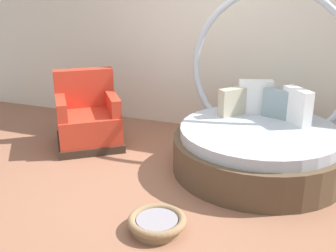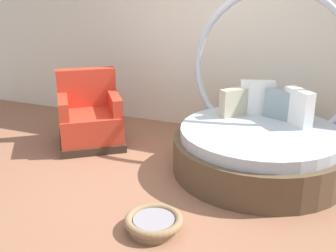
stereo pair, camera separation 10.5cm
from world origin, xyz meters
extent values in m
cube|color=#936047|center=(0.00, 0.00, -0.01)|extent=(8.00, 8.00, 0.02)
cube|color=silver|center=(0.00, 2.02, 1.37)|extent=(8.00, 0.12, 2.74)
cylinder|color=brown|center=(0.82, 0.79, 0.20)|extent=(1.90, 1.90, 0.39)
cylinder|color=#B2BCC6|center=(0.82, 0.79, 0.45)|extent=(1.75, 1.75, 0.12)
torus|color=#B2BCC6|center=(0.82, 1.31, 1.05)|extent=(1.89, 0.08, 1.89)
cube|color=white|center=(1.16, 1.08, 0.71)|extent=(0.35, 0.38, 0.40)
cube|color=gray|center=(0.95, 1.21, 0.68)|extent=(0.36, 0.21, 0.34)
cube|color=white|center=(0.67, 1.30, 0.71)|extent=(0.42, 0.23, 0.40)
cube|color=#BCB293|center=(0.43, 1.11, 0.67)|extent=(0.30, 0.33, 0.33)
cube|color=#38281E|center=(-1.34, 0.77, 0.05)|extent=(1.12, 1.12, 0.10)
cube|color=red|center=(-1.34, 0.77, 0.27)|extent=(1.06, 1.06, 0.34)
cube|color=red|center=(-1.52, 1.02, 0.69)|extent=(0.70, 0.58, 0.50)
cube|color=red|center=(-1.59, 0.58, 0.55)|extent=(0.51, 0.62, 0.22)
cube|color=red|center=(-1.08, 0.96, 0.55)|extent=(0.51, 0.62, 0.22)
cylinder|color=#8E704C|center=(0.19, -0.70, 0.03)|extent=(0.44, 0.44, 0.06)
torus|color=#8E704C|center=(0.19, -0.70, 0.10)|extent=(0.51, 0.51, 0.07)
cylinder|color=gray|center=(0.19, -0.70, 0.08)|extent=(0.36, 0.36, 0.05)
camera|label=1|loc=(1.33, -3.49, 2.05)|focal=43.75mm
camera|label=2|loc=(1.43, -3.46, 2.05)|focal=43.75mm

